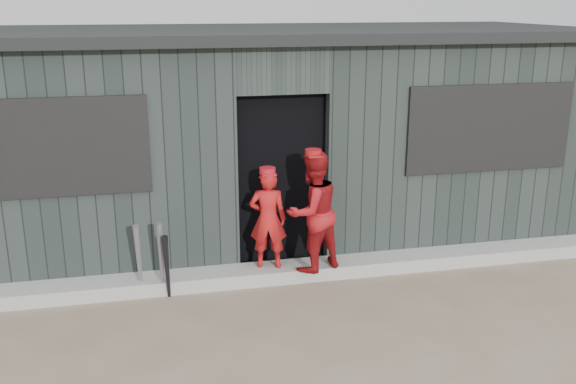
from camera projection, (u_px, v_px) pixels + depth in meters
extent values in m
plane|color=#6E5D4C|center=(334.00, 366.00, 5.39)|extent=(80.00, 80.00, 0.00)
cube|color=#969691|center=(288.00, 272.00, 7.07)|extent=(8.00, 0.36, 0.15)
cone|color=gray|center=(139.00, 260.00, 6.53)|extent=(0.08, 0.25, 0.82)
cone|color=gray|center=(162.00, 260.00, 6.52)|extent=(0.07, 0.18, 0.83)
cone|color=black|center=(167.00, 267.00, 6.47)|extent=(0.09, 0.22, 0.72)
imported|color=#B21516|center=(268.00, 219.00, 6.87)|extent=(0.45, 0.34, 1.09)
imported|color=maroon|center=(313.00, 212.00, 6.78)|extent=(0.78, 0.70, 1.30)
imported|color=#B2B2B2|center=(312.00, 210.00, 7.60)|extent=(0.62, 0.48, 1.13)
cube|color=black|center=(260.00, 141.00, 8.32)|extent=(7.60, 2.70, 2.20)
cube|color=#28302E|center=(66.00, 174.00, 6.53)|extent=(3.50, 0.20, 2.50)
cube|color=#29312E|center=(471.00, 152.00, 7.46)|extent=(3.50, 0.20, 2.50)
cube|color=#2C3532|center=(282.00, 70.00, 6.71)|extent=(1.00, 0.20, 0.50)
cube|color=#242B28|center=(530.00, 125.00, 9.11)|extent=(0.20, 3.00, 2.50)
cube|color=#252D2A|center=(243.00, 118.00, 9.62)|extent=(8.00, 0.20, 2.50)
cube|color=black|center=(258.00, 33.00, 7.93)|extent=(8.30, 3.30, 0.12)
cube|color=black|center=(46.00, 148.00, 6.30)|extent=(2.00, 0.04, 1.00)
cube|color=black|center=(490.00, 128.00, 7.30)|extent=(2.00, 0.04, 1.00)
cube|color=black|center=(257.00, 147.00, 7.27)|extent=(0.23, 0.23, 0.87)
cube|color=black|center=(271.00, 146.00, 7.55)|extent=(0.19, 0.16, 0.80)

